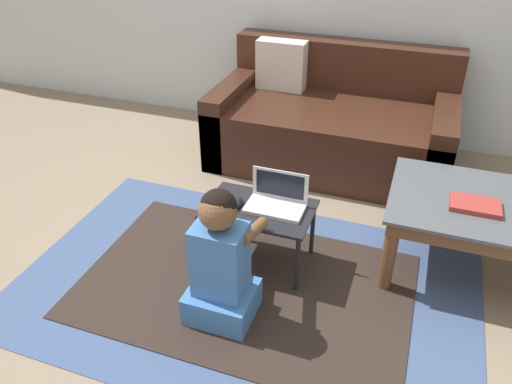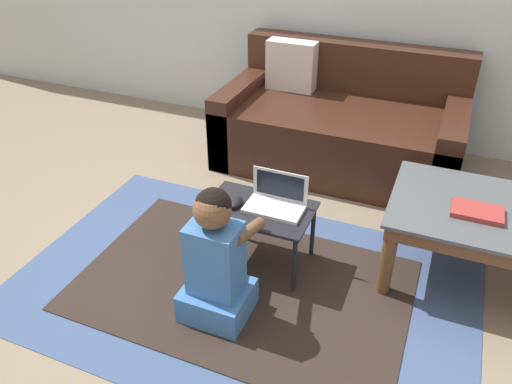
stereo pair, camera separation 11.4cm
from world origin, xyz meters
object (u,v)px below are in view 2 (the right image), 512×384
Objects in this scene: laptop_desk at (259,215)px; laptop at (276,203)px; couch at (341,125)px; person_seated at (216,262)px; computer_mouse at (236,202)px; book_on_table at (477,212)px; coffee_table at (495,222)px.

laptop_desk is 0.12m from laptop.
person_seated is (-0.14, -1.74, 0.03)m from couch.
computer_mouse is (-0.22, -1.33, 0.09)m from couch.
laptop is at bearing 21.21° from laptop_desk.
book_on_table is at bearing 13.11° from laptop_desk.
coffee_table is (1.02, -1.00, 0.09)m from couch.
laptop is at bearing 75.85° from person_seated.
person_seated reaches higher than book_on_table.
person_seated is (-0.12, -0.46, -0.07)m from laptop.
book_on_table is (1.15, 0.26, 0.08)m from computer_mouse.
computer_mouse is 1.18m from book_on_table.
coffee_table is 3.37× the size of laptop.
computer_mouse is (-0.20, -0.05, -0.02)m from laptop.
book_on_table is at bearing 12.38° from laptop.
couch is 1.28m from laptop.
coffee_table is 1.80× the size of laptop_desk.
person_seated is at bearing -147.88° from book_on_table.
coffee_table is at bearing 15.24° from laptop_desk.
couch reaches higher than book_on_table.
coffee_table is 1.38m from person_seated.
person_seated is (-1.16, -0.74, -0.05)m from coffee_table.
laptop reaches higher than coffee_table.
laptop_desk is (-0.10, -1.31, 0.03)m from couch.
book_on_table is at bearing 32.12° from person_seated.
person_seated is at bearing -94.59° from couch.
computer_mouse is 0.47× the size of book_on_table.
laptop is at bearing -167.62° from book_on_table.
book_on_table reaches higher than computer_mouse.
laptop_desk is 1.07m from book_on_table.
laptop_desk is at bearing 85.41° from person_seated.
person_seated is at bearing -78.39° from computer_mouse.
couch is 1.64× the size of coffee_table.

